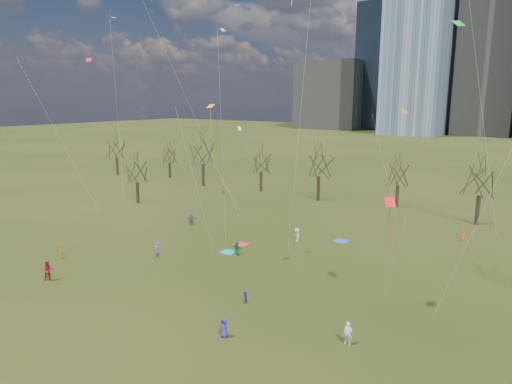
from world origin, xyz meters
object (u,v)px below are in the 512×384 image
Objects in this scene: blanket_teal at (228,252)px; person_1 at (348,333)px; person_0 at (224,328)px; blanket_navy at (341,241)px; person_4 at (62,252)px; person_2 at (48,271)px; blanket_crimson at (241,244)px.

person_1 is at bearing -29.27° from blanket_teal.
person_0 is at bearing -52.76° from blanket_teal.
blanket_navy is 1.11× the size of person_0.
person_1 reaches higher than person_4.
person_1 reaches higher than person_0.
person_2 is at bearing 148.09° from person_4.
person_0 is 24.14m from person_4.
person_1 is 1.11× the size of person_4.
blanket_navy is 30.96m from person_4.
person_0 is 0.75× the size of person_2.
person_0 is (11.42, -17.43, 0.70)m from blanket_crimson.
blanket_teal is at bearing 135.02° from person_1.
person_2 is 5.96m from person_4.
blanket_navy is 31.47m from person_2.
person_0 reaches higher than blanket_teal.
person_4 is at bearing 166.48° from person_1.
blanket_crimson is (-0.47, 3.03, 0.00)m from blanket_teal.
blanket_crimson is 1.11× the size of person_0.
blanket_teal is 1.00× the size of blanket_navy.
person_1 is (9.99, -21.05, 0.80)m from blanket_navy.
person_4 reaches higher than blanket_navy.
person_0 is at bearing -84.39° from blanket_navy.
blanket_navy and blanket_crimson have the same top height.
person_1 reaches higher than blanket_teal.
blanket_crimson is 1.09× the size of person_4.
person_4 reaches higher than person_0.
blanket_teal is at bearing -126.92° from person_4.
blanket_teal is 3.06m from blanket_crimson.
person_0 reaches higher than blanket_navy.
person_1 is 0.85× the size of person_2.
person_4 reaches higher than blanket_teal.
person_2 is (-17.18, -26.35, 0.94)m from blanket_navy.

